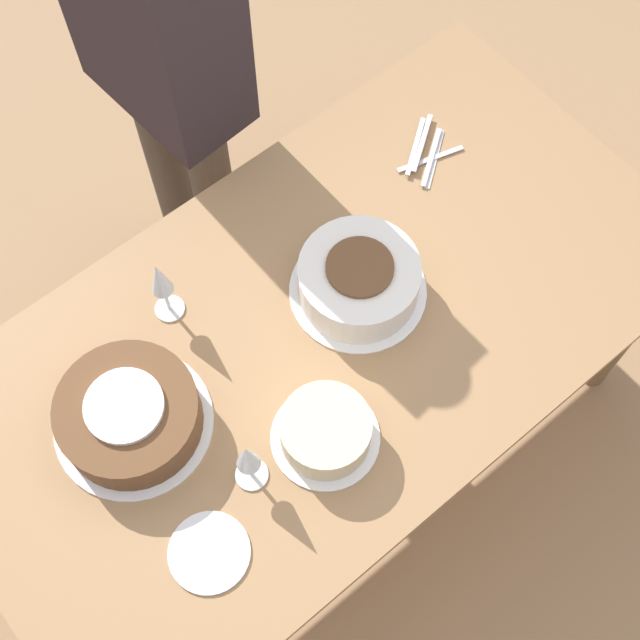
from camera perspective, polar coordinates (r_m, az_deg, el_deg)
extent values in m
plane|color=#A87F56|center=(2.60, 0.00, -7.50)|extent=(12.00, 12.00, 0.00)
cube|color=#9E754C|center=(1.92, 0.00, -0.83)|extent=(1.65, 0.89, 0.03)
cylinder|color=brown|center=(2.65, 7.65, 10.94)|extent=(0.07, 0.07, 0.72)
cylinder|color=brown|center=(2.48, 19.22, -0.28)|extent=(0.07, 0.07, 0.72)
cylinder|color=white|center=(1.94, 2.44, 1.88)|extent=(0.30, 0.30, 0.01)
cylinder|color=white|center=(1.90, 2.50, 2.60)|extent=(0.26, 0.26, 0.10)
cylinder|color=brown|center=(1.85, 2.57, 3.39)|extent=(0.14, 0.14, 0.01)
cylinder|color=white|center=(1.86, -11.83, -6.46)|extent=(0.33, 0.33, 0.01)
cylinder|color=brown|center=(1.82, -12.12, -5.95)|extent=(0.29, 0.29, 0.09)
cylinder|color=white|center=(1.77, -12.45, -5.39)|extent=(0.16, 0.16, 0.01)
cylinder|color=white|center=(1.81, 0.34, -7.54)|extent=(0.22, 0.22, 0.01)
cylinder|color=beige|center=(1.77, 0.35, -7.10)|extent=(0.18, 0.18, 0.08)
cylinder|color=silver|center=(1.95, -9.59, 0.73)|extent=(0.07, 0.07, 0.00)
cylinder|color=silver|center=(1.91, -9.80, 1.36)|extent=(0.01, 0.01, 0.09)
cone|color=silver|center=(1.82, -10.26, 2.67)|extent=(0.05, 0.05, 0.10)
cylinder|color=silver|center=(1.80, -4.39, -9.84)|extent=(0.07, 0.07, 0.00)
cylinder|color=silver|center=(1.76, -4.49, -9.47)|extent=(0.01, 0.01, 0.08)
cone|color=silver|center=(1.67, -4.70, -8.67)|extent=(0.05, 0.05, 0.09)
cylinder|color=silver|center=(1.77, -7.11, -14.55)|extent=(0.16, 0.16, 0.01)
cube|color=silver|center=(2.14, 7.34, 10.17)|extent=(0.15, 0.11, 0.00)
cube|color=silver|center=(2.14, 7.08, 10.20)|extent=(0.17, 0.06, 0.00)
cube|color=silver|center=(2.13, 7.13, 10.31)|extent=(0.15, 0.11, 0.00)
cube|color=silver|center=(2.15, 6.12, 11.01)|extent=(0.15, 0.11, 0.00)
cube|color=silver|center=(2.15, 6.55, 11.22)|extent=(0.15, 0.11, 0.00)
cylinder|color=#4C4238|center=(2.60, -9.80, 10.00)|extent=(0.11, 0.11, 0.78)
cylinder|color=#4C4238|center=(2.49, -6.59, 7.09)|extent=(0.11, 0.11, 0.78)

